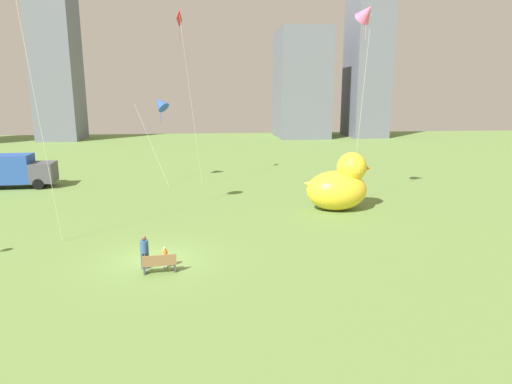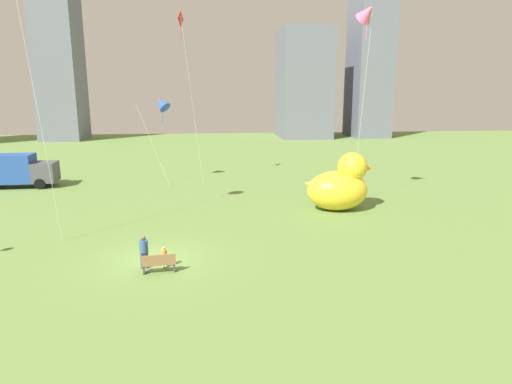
{
  "view_description": "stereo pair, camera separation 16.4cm",
  "coord_description": "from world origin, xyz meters",
  "px_view_note": "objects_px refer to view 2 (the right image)",
  "views": [
    {
      "loc": [
        2.51,
        -20.94,
        7.95
      ],
      "look_at": [
        5.27,
        3.45,
        2.51
      ],
      "focal_mm": 31.47,
      "sensor_mm": 36.0,
      "label": 1
    },
    {
      "loc": [
        2.68,
        -20.96,
        7.95
      ],
      "look_at": [
        5.27,
        3.45,
        2.51
      ],
      "focal_mm": 31.47,
      "sensor_mm": 36.0,
      "label": 2
    }
  ],
  "objects_px": {
    "person_adult": "(144,250)",
    "kite_red": "(182,28)",
    "giant_inflatable_duck": "(340,186)",
    "kite_blue": "(162,103)",
    "box_truck": "(14,171)",
    "park_bench": "(159,263)",
    "kite_pink": "(367,13)",
    "person_child": "(164,256)"
  },
  "relations": [
    {
      "from": "park_bench",
      "to": "giant_inflatable_duck",
      "type": "bearing_deg",
      "value": 41.81
    },
    {
      "from": "person_child",
      "to": "kite_pink",
      "type": "xyz_separation_m",
      "value": [
        12.85,
        10.68,
        12.56
      ]
    },
    {
      "from": "kite_pink",
      "to": "person_adult",
      "type": "bearing_deg",
      "value": -142.29
    },
    {
      "from": "giant_inflatable_duck",
      "to": "kite_red",
      "type": "distance_m",
      "value": 18.89
    },
    {
      "from": "person_child",
      "to": "kite_pink",
      "type": "height_order",
      "value": "kite_pink"
    },
    {
      "from": "park_bench",
      "to": "kite_pink",
      "type": "xyz_separation_m",
      "value": [
        13.04,
        11.31,
        12.66
      ]
    },
    {
      "from": "person_adult",
      "to": "kite_pink",
      "type": "height_order",
      "value": "kite_pink"
    },
    {
      "from": "person_adult",
      "to": "person_child",
      "type": "distance_m",
      "value": 0.97
    },
    {
      "from": "person_child",
      "to": "box_truck",
      "type": "height_order",
      "value": "box_truck"
    },
    {
      "from": "kite_red",
      "to": "box_truck",
      "type": "bearing_deg",
      "value": 179.86
    },
    {
      "from": "person_adult",
      "to": "kite_blue",
      "type": "bearing_deg",
      "value": 92.65
    },
    {
      "from": "person_adult",
      "to": "giant_inflatable_duck",
      "type": "relative_size",
      "value": 0.33
    },
    {
      "from": "person_adult",
      "to": "kite_blue",
      "type": "xyz_separation_m",
      "value": [
        -0.97,
        21.05,
        6.16
      ]
    },
    {
      "from": "giant_inflatable_duck",
      "to": "kite_red",
      "type": "height_order",
      "value": "kite_red"
    },
    {
      "from": "box_truck",
      "to": "kite_blue",
      "type": "bearing_deg",
      "value": 6.11
    },
    {
      "from": "park_bench",
      "to": "kite_red",
      "type": "relative_size",
      "value": 0.11
    },
    {
      "from": "giant_inflatable_duck",
      "to": "kite_blue",
      "type": "xyz_separation_m",
      "value": [
        -12.97,
        11.62,
        5.33
      ]
    },
    {
      "from": "kite_red",
      "to": "kite_pink",
      "type": "bearing_deg",
      "value": -35.41
    },
    {
      "from": "park_bench",
      "to": "person_child",
      "type": "xyz_separation_m",
      "value": [
        0.19,
        0.63,
        0.1
      ]
    },
    {
      "from": "person_adult",
      "to": "kite_pink",
      "type": "relative_size",
      "value": 0.11
    },
    {
      "from": "kite_red",
      "to": "kite_pink",
      "type": "height_order",
      "value": "kite_red"
    },
    {
      "from": "park_bench",
      "to": "kite_pink",
      "type": "relative_size",
      "value": 0.11
    },
    {
      "from": "kite_blue",
      "to": "kite_pink",
      "type": "bearing_deg",
      "value": -35.2
    },
    {
      "from": "park_bench",
      "to": "kite_blue",
      "type": "distance_m",
      "value": 22.74
    },
    {
      "from": "box_truck",
      "to": "kite_blue",
      "type": "height_order",
      "value": "kite_blue"
    },
    {
      "from": "park_bench",
      "to": "person_adult",
      "type": "bearing_deg",
      "value": 137.76
    },
    {
      "from": "person_child",
      "to": "kite_blue",
      "type": "relative_size",
      "value": 0.13
    },
    {
      "from": "kite_blue",
      "to": "kite_red",
      "type": "relative_size",
      "value": 0.54
    },
    {
      "from": "person_adult",
      "to": "kite_red",
      "type": "bearing_deg",
      "value": 86.85
    },
    {
      "from": "giant_inflatable_duck",
      "to": "kite_red",
      "type": "bearing_deg",
      "value": 136.83
    },
    {
      "from": "park_bench",
      "to": "box_truck",
      "type": "relative_size",
      "value": 0.23
    },
    {
      "from": "person_adult",
      "to": "kite_red",
      "type": "relative_size",
      "value": 0.11
    },
    {
      "from": "park_bench",
      "to": "person_adult",
      "type": "distance_m",
      "value": 1.06
    },
    {
      "from": "person_child",
      "to": "person_adult",
      "type": "bearing_deg",
      "value": 178.21
    },
    {
      "from": "person_adult",
      "to": "box_truck",
      "type": "distance_m",
      "value": 23.91
    },
    {
      "from": "kite_pink",
      "to": "park_bench",
      "type": "bearing_deg",
      "value": -139.08
    },
    {
      "from": "person_child",
      "to": "giant_inflatable_duck",
      "type": "relative_size",
      "value": 0.21
    },
    {
      "from": "person_adult",
      "to": "kite_pink",
      "type": "xyz_separation_m",
      "value": [
        13.77,
        10.65,
        12.25
      ]
    },
    {
      "from": "giant_inflatable_duck",
      "to": "box_truck",
      "type": "xyz_separation_m",
      "value": [
        -25.53,
        10.28,
        -0.25
      ]
    },
    {
      "from": "giant_inflatable_duck",
      "to": "kite_red",
      "type": "xyz_separation_m",
      "value": [
        -10.92,
        10.24,
        11.51
      ]
    },
    {
      "from": "person_adult",
      "to": "kite_red",
      "type": "xyz_separation_m",
      "value": [
        1.08,
        19.67,
        12.34
      ]
    },
    {
      "from": "kite_blue",
      "to": "park_bench",
      "type": "bearing_deg",
      "value": -85.53
    }
  ]
}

